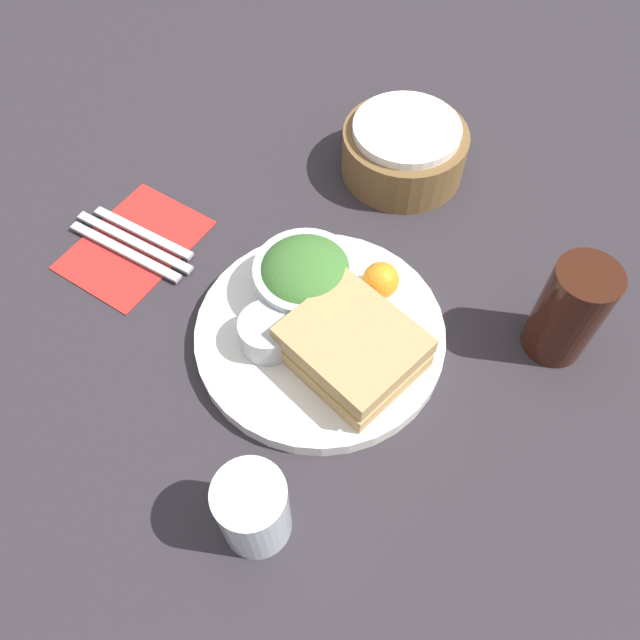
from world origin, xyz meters
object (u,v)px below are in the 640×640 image
(dressing_cup, at_px, (268,333))
(spoon, at_px, (143,233))
(knife, at_px, (134,242))
(bread_basket, at_px, (404,150))
(sandwich, at_px, (353,348))
(plate, at_px, (320,334))
(drink_glass, at_px, (569,311))
(salad_bowl, at_px, (305,277))
(fork, at_px, (125,251))
(water_glass, at_px, (253,510))

(dressing_cup, distance_m, spoon, 0.25)
(knife, relative_size, spoon, 1.17)
(knife, bearing_deg, bread_basket, -128.26)
(sandwich, relative_size, spoon, 1.00)
(sandwich, relative_size, dressing_cup, 2.43)
(plate, height_order, drink_glass, drink_glass)
(knife, xyz_separation_m, spoon, (-0.00, 0.02, 0.00))
(salad_bowl, distance_m, fork, 0.25)
(plate, distance_m, fork, 0.28)
(fork, height_order, water_glass, water_glass)
(fork, bearing_deg, knife, -90.00)
(sandwich, distance_m, spoon, 0.33)
(bread_basket, relative_size, knife, 0.93)
(dressing_cup, bearing_deg, water_glass, -58.08)
(knife, bearing_deg, salad_bowl, -171.39)
(dressing_cup, height_order, fork, dressing_cup)
(dressing_cup, height_order, knife, dressing_cup)
(sandwich, bearing_deg, water_glass, -85.97)
(plate, xyz_separation_m, bread_basket, (-0.06, 0.30, 0.03))
(salad_bowl, xyz_separation_m, spoon, (-0.24, -0.03, -0.04))
(drink_glass, xyz_separation_m, knife, (-0.51, -0.15, -0.06))
(knife, xyz_separation_m, water_glass, (0.34, -0.20, 0.04))
(sandwich, bearing_deg, knife, 179.56)
(fork, height_order, knife, same)
(drink_glass, bearing_deg, salad_bowl, -158.12)
(bread_basket, distance_m, spoon, 0.37)
(sandwich, bearing_deg, bread_basket, 108.96)
(drink_glass, bearing_deg, plate, -147.97)
(salad_bowl, relative_size, water_glass, 1.20)
(plate, bearing_deg, dressing_cup, -130.98)
(dressing_cup, relative_size, spoon, 0.41)
(dressing_cup, xyz_separation_m, bread_basket, (-0.02, 0.34, -0.00))
(drink_glass, distance_m, knife, 0.53)
(sandwich, height_order, drink_glass, drink_glass)
(salad_bowl, relative_size, fork, 0.69)
(bread_basket, bearing_deg, sandwich, -71.04)
(drink_glass, bearing_deg, spoon, -164.94)
(water_glass, bearing_deg, salad_bowl, 113.45)
(water_glass, bearing_deg, knife, 149.65)
(salad_bowl, bearing_deg, plate, -39.10)
(sandwich, relative_size, fork, 0.90)
(salad_bowl, relative_size, drink_glass, 0.91)
(dressing_cup, bearing_deg, salad_bowl, 92.04)
(dressing_cup, xyz_separation_m, water_glass, (0.10, -0.17, 0.01))
(dressing_cup, xyz_separation_m, fork, (-0.24, 0.02, -0.03))
(sandwich, distance_m, fork, 0.33)
(drink_glass, relative_size, water_glass, 1.32)
(fork, distance_m, spoon, 0.04)
(sandwich, bearing_deg, drink_glass, 41.49)
(fork, distance_m, water_glass, 0.39)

